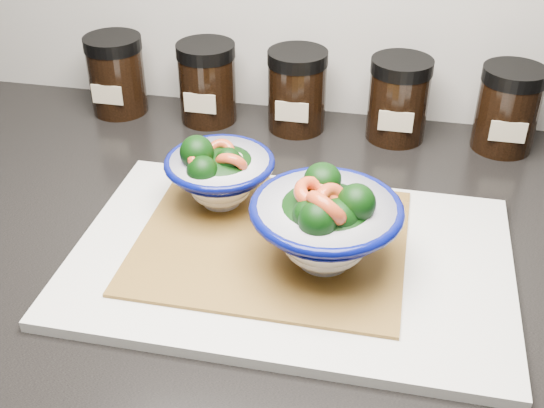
% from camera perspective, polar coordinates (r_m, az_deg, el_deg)
% --- Properties ---
extents(countertop, '(3.50, 0.60, 0.04)m').
position_cam_1_polar(countertop, '(0.78, 2.48, -3.25)').
color(countertop, black).
rests_on(countertop, cabinet).
extents(cutting_board, '(0.45, 0.30, 0.01)m').
position_cam_1_polar(cutting_board, '(0.71, 1.57, -4.61)').
color(cutting_board, silver).
rests_on(cutting_board, countertop).
extents(bamboo_mat, '(0.28, 0.24, 0.00)m').
position_cam_1_polar(bamboo_mat, '(0.72, 0.00, -3.02)').
color(bamboo_mat, '#A47831').
rests_on(bamboo_mat, cutting_board).
extents(bowl_left, '(0.12, 0.12, 0.09)m').
position_cam_1_polar(bowl_left, '(0.76, -4.48, 2.56)').
color(bowl_left, white).
rests_on(bowl_left, bamboo_mat).
extents(bowl_right, '(0.15, 0.15, 0.11)m').
position_cam_1_polar(bowl_right, '(0.66, 4.53, -1.63)').
color(bowl_right, white).
rests_on(bowl_right, bamboo_mat).
extents(spice_jar_a, '(0.08, 0.08, 0.11)m').
position_cam_1_polar(spice_jar_a, '(1.02, -12.88, 10.51)').
color(spice_jar_a, black).
rests_on(spice_jar_a, countertop).
extents(spice_jar_b, '(0.08, 0.08, 0.11)m').
position_cam_1_polar(spice_jar_b, '(0.98, -5.44, 10.08)').
color(spice_jar_b, black).
rests_on(spice_jar_b, countertop).
extents(spice_jar_c, '(0.08, 0.08, 0.11)m').
position_cam_1_polar(spice_jar_c, '(0.95, 2.10, 9.48)').
color(spice_jar_c, black).
rests_on(spice_jar_c, countertop).
extents(spice_jar_d, '(0.08, 0.08, 0.11)m').
position_cam_1_polar(spice_jar_d, '(0.94, 10.53, 8.62)').
color(spice_jar_d, black).
rests_on(spice_jar_d, countertop).
extents(spice_jar_e, '(0.08, 0.08, 0.11)m').
position_cam_1_polar(spice_jar_e, '(0.95, 19.12, 7.54)').
color(spice_jar_e, black).
rests_on(spice_jar_e, countertop).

